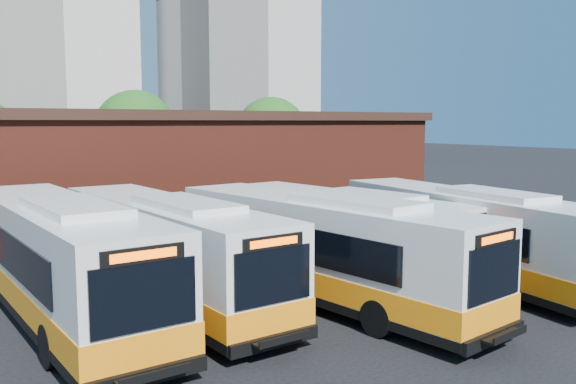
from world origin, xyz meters
TOP-DOWN VIEW (x-y plane):
  - ground at (0.00, 0.00)m, footprint 220.00×220.00m
  - bus_farwest at (-10.77, 4.63)m, footprint 3.23×13.53m
  - bus_west at (-7.44, 4.63)m, footprint 3.20×12.86m
  - bus_midwest at (-3.22, 1.88)m, footprint 4.20×13.14m
  - bus_mideast at (-0.01, 4.67)m, footprint 3.76×11.99m
  - bus_east at (3.09, 1.41)m, footprint 4.06×12.72m
  - transit_worker at (2.60, -2.05)m, footprint 0.60×0.80m
  - depot_building at (0.00, 20.00)m, footprint 28.60×12.60m
  - tree_mid at (2.00, 34.00)m, footprint 6.56×6.56m
  - tree_east at (13.00, 31.00)m, footprint 6.24×6.24m

SIDE VIEW (x-z plane):
  - ground at x=0.00m, z-range 0.00..0.00m
  - transit_worker at x=2.60m, z-range 0.00..1.97m
  - bus_mideast at x=-0.01m, z-range -0.15..3.07m
  - bus_east at x=3.09m, z-range -0.16..3.26m
  - bus_west at x=-7.44m, z-range -0.16..3.31m
  - bus_midwest at x=-3.22m, z-range -0.16..3.37m
  - bus_farwest at x=-10.77m, z-range -0.17..3.49m
  - depot_building at x=0.00m, z-range 0.06..6.46m
  - tree_east at x=13.00m, z-range 0.85..8.81m
  - tree_mid at x=2.00m, z-range 0.90..9.26m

